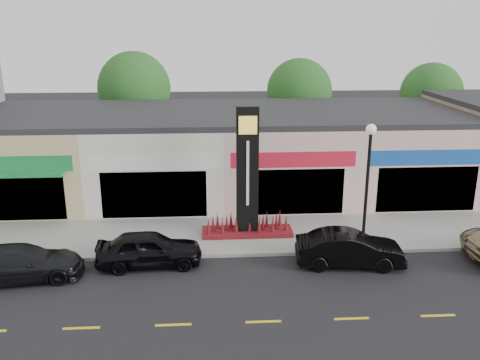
# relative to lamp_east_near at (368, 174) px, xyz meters

# --- Properties ---
(ground) EXTENTS (120.00, 120.00, 0.00)m
(ground) POSITION_rel_lamp_east_near_xyz_m (-8.00, -2.50, -3.48)
(ground) COLOR black
(ground) RESTS_ON ground
(sidewalk) EXTENTS (52.00, 4.30, 0.15)m
(sidewalk) POSITION_rel_lamp_east_near_xyz_m (-8.00, 1.85, -3.40)
(sidewalk) COLOR gray
(sidewalk) RESTS_ON ground
(curb) EXTENTS (52.00, 0.20, 0.15)m
(curb) POSITION_rel_lamp_east_near_xyz_m (-8.00, -0.40, -3.40)
(curb) COLOR gray
(curb) RESTS_ON ground
(shop_beige) EXTENTS (7.00, 10.85, 4.80)m
(shop_beige) POSITION_rel_lamp_east_near_xyz_m (-16.50, 8.96, -1.08)
(shop_beige) COLOR tan
(shop_beige) RESTS_ON ground
(shop_cream) EXTENTS (7.00, 10.01, 4.80)m
(shop_cream) POSITION_rel_lamp_east_near_xyz_m (-9.50, 8.97, -1.08)
(shop_cream) COLOR beige
(shop_cream) RESTS_ON ground
(shop_pink_w) EXTENTS (7.00, 10.01, 4.80)m
(shop_pink_w) POSITION_rel_lamp_east_near_xyz_m (-2.50, 8.97, -1.08)
(shop_pink_w) COLOR #C69997
(shop_pink_w) RESTS_ON ground
(shop_pink_e) EXTENTS (7.00, 10.01, 4.80)m
(shop_pink_e) POSITION_rel_lamp_east_near_xyz_m (4.50, 8.97, -1.08)
(shop_pink_e) COLOR #C69997
(shop_pink_e) RESTS_ON ground
(tree_rear_west) EXTENTS (5.20, 5.20, 7.83)m
(tree_rear_west) POSITION_rel_lamp_east_near_xyz_m (-12.00, 17.00, 1.74)
(tree_rear_west) COLOR #382619
(tree_rear_west) RESTS_ON ground
(tree_rear_mid) EXTENTS (4.80, 4.80, 7.29)m
(tree_rear_mid) POSITION_rel_lamp_east_near_xyz_m (0.00, 17.00, 1.41)
(tree_rear_mid) COLOR #382619
(tree_rear_mid) RESTS_ON ground
(tree_rear_east) EXTENTS (4.60, 4.60, 6.94)m
(tree_rear_east) POSITION_rel_lamp_east_near_xyz_m (10.00, 17.00, 1.15)
(tree_rear_east) COLOR #382619
(tree_rear_east) RESTS_ON ground
(lamp_east_near) EXTENTS (0.44, 0.44, 5.47)m
(lamp_east_near) POSITION_rel_lamp_east_near_xyz_m (0.00, 0.00, 0.00)
(lamp_east_near) COLOR black
(lamp_east_near) RESTS_ON sidewalk
(pylon_sign) EXTENTS (4.20, 1.30, 6.00)m
(pylon_sign) POSITION_rel_lamp_east_near_xyz_m (-5.00, 1.70, -1.20)
(pylon_sign) COLOR #5C0F13
(pylon_sign) RESTS_ON sidewalk
(car_dark_sedan) EXTENTS (2.58, 4.96, 1.37)m
(car_dark_sedan) POSITION_rel_lamp_east_near_xyz_m (-14.10, -1.93, -2.79)
(car_dark_sedan) COLOR black
(car_dark_sedan) RESTS_ON ground
(car_black_sedan) EXTENTS (1.97, 4.39, 1.46)m
(car_black_sedan) POSITION_rel_lamp_east_near_xyz_m (-9.24, -1.01, -2.74)
(car_black_sedan) COLOR black
(car_black_sedan) RESTS_ON ground
(car_black_conv) EXTENTS (1.95, 4.52, 1.45)m
(car_black_conv) POSITION_rel_lamp_east_near_xyz_m (-1.02, -1.52, -2.75)
(car_black_conv) COLOR black
(car_black_conv) RESTS_ON ground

